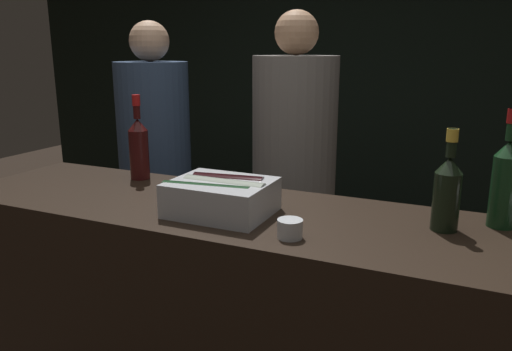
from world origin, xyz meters
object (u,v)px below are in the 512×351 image
Objects in this scene: champagne_bottle at (447,190)px; person_blond_tee at (294,177)px; ice_bin_with_bottles at (221,195)px; red_wine_bottle_tall at (139,146)px; red_wine_bottle_burgundy at (506,180)px; person_in_hoodie at (156,169)px; candle_votive at (290,229)px.

person_blond_tee reaches higher than champagne_bottle.
ice_bin_with_bottles is 0.72m from champagne_bottle.
red_wine_bottle_tall is at bearing 174.08° from champagne_bottle.
person_blond_tee is (-0.06, 0.87, -0.15)m from ice_bin_with_bottles.
champagne_bottle is at bearing -69.41° from person_blond_tee.
ice_bin_with_bottles is 0.89m from person_blond_tee.
champagne_bottle is at bearing -146.70° from red_wine_bottle_burgundy.
person_blond_tee is at bearing 145.90° from red_wine_bottle_burgundy.
red_wine_bottle_burgundy is (0.16, 0.11, 0.02)m from champagne_bottle.
person_in_hoodie reaches higher than champagne_bottle.
red_wine_bottle_tall reaches higher than candle_votive.
ice_bin_with_bottles is 0.32m from candle_votive.
candle_votive is 0.50m from champagne_bottle.
person_blond_tee is at bearing 50.78° from red_wine_bottle_tall.
ice_bin_with_bottles is 0.90m from red_wine_bottle_burgundy.
red_wine_bottle_burgundy reaches higher than candle_votive.
red_wine_bottle_tall is (-0.54, 0.27, 0.08)m from ice_bin_with_bottles.
person_in_hoodie is at bearing 157.02° from champagne_bottle.
red_wine_bottle_tall is (-1.25, 0.13, 0.02)m from champagne_bottle.
candle_votive is at bearing -96.21° from person_blond_tee.
red_wine_bottle_burgundy is at bearing -66.34° from person_in_hoodie.
candle_votive is 0.21× the size of red_wine_bottle_burgundy.
person_blond_tee is at bearing 109.43° from candle_votive.
red_wine_bottle_tall reaches higher than ice_bin_with_bottles.
red_wine_bottle_burgundy reaches higher than red_wine_bottle_tall.
red_wine_bottle_burgundy is at bearing 16.11° from ice_bin_with_bottles.
candle_votive is 0.69m from red_wine_bottle_burgundy.
ice_bin_with_bottles is 0.93× the size of red_wine_bottle_burgundy.
candle_votive is at bearing -147.38° from red_wine_bottle_burgundy.
person_in_hoodie is (-1.14, 0.92, -0.13)m from candle_votive.
person_in_hoodie is at bearing 141.16° from candle_votive.
person_in_hoodie is 0.98× the size of person_blond_tee.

